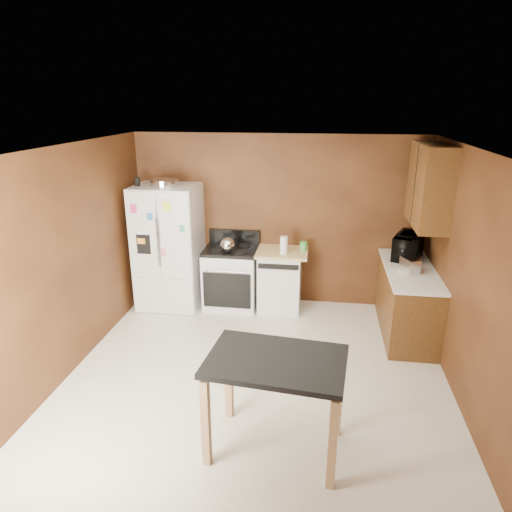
% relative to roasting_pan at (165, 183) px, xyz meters
% --- Properties ---
extents(floor, '(4.50, 4.50, 0.00)m').
position_rel_roasting_pan_xyz_m(floor, '(1.54, -1.82, -1.85)').
color(floor, white).
rests_on(floor, ground).
extents(ceiling, '(4.50, 4.50, 0.00)m').
position_rel_roasting_pan_xyz_m(ceiling, '(1.54, -1.82, 0.65)').
color(ceiling, white).
rests_on(ceiling, ground).
extents(wall_back, '(4.20, 0.00, 4.20)m').
position_rel_roasting_pan_xyz_m(wall_back, '(1.54, 0.43, -0.60)').
color(wall_back, brown).
rests_on(wall_back, ground).
extents(wall_front, '(4.20, 0.00, 4.20)m').
position_rel_roasting_pan_xyz_m(wall_front, '(1.54, -4.07, -0.60)').
color(wall_front, brown).
rests_on(wall_front, ground).
extents(wall_left, '(0.00, 4.50, 4.50)m').
position_rel_roasting_pan_xyz_m(wall_left, '(-0.56, -1.82, -0.60)').
color(wall_left, brown).
rests_on(wall_left, ground).
extents(wall_right, '(0.00, 4.50, 4.50)m').
position_rel_roasting_pan_xyz_m(wall_right, '(3.64, -1.82, -0.60)').
color(wall_right, brown).
rests_on(wall_right, ground).
extents(roasting_pan, '(0.38, 0.38, 0.10)m').
position_rel_roasting_pan_xyz_m(roasting_pan, '(0.00, 0.00, 0.00)').
color(roasting_pan, silver).
rests_on(roasting_pan, refrigerator).
extents(pen_cup, '(0.08, 0.08, 0.12)m').
position_rel_roasting_pan_xyz_m(pen_cup, '(-0.38, -0.03, 0.01)').
color(pen_cup, black).
rests_on(pen_cup, refrigerator).
extents(kettle, '(0.21, 0.21, 0.21)m').
position_rel_roasting_pan_xyz_m(kettle, '(0.88, -0.06, -0.84)').
color(kettle, silver).
rests_on(kettle, gas_range).
extents(paper_towel, '(0.14, 0.14, 0.25)m').
position_rel_roasting_pan_xyz_m(paper_towel, '(1.67, 0.02, -0.83)').
color(paper_towel, white).
rests_on(paper_towel, dishwasher).
extents(green_canister, '(0.13, 0.13, 0.12)m').
position_rel_roasting_pan_xyz_m(green_canister, '(1.94, 0.21, -0.90)').
color(green_canister, green).
rests_on(green_canister, dishwasher).
extents(toaster, '(0.24, 0.29, 0.18)m').
position_rel_roasting_pan_xyz_m(toaster, '(3.29, -0.50, -0.86)').
color(toaster, silver).
rests_on(toaster, right_cabinets).
extents(microwave, '(0.57, 0.67, 0.31)m').
position_rel_roasting_pan_xyz_m(microwave, '(3.35, 0.03, -0.79)').
color(microwave, black).
rests_on(microwave, right_cabinets).
extents(refrigerator, '(0.90, 0.80, 1.80)m').
position_rel_roasting_pan_xyz_m(refrigerator, '(-0.01, 0.04, -0.95)').
color(refrigerator, white).
rests_on(refrigerator, ground).
extents(gas_range, '(0.76, 0.68, 1.10)m').
position_rel_roasting_pan_xyz_m(gas_range, '(0.90, 0.10, -1.39)').
color(gas_range, white).
rests_on(gas_range, ground).
extents(dishwasher, '(0.78, 0.63, 0.89)m').
position_rel_roasting_pan_xyz_m(dishwasher, '(1.62, 0.13, -1.40)').
color(dishwasher, white).
rests_on(dishwasher, ground).
extents(right_cabinets, '(0.63, 1.58, 2.45)m').
position_rel_roasting_pan_xyz_m(right_cabinets, '(3.38, -0.34, -0.94)').
color(right_cabinets, brown).
rests_on(right_cabinets, ground).
extents(island, '(1.22, 0.88, 0.91)m').
position_rel_roasting_pan_xyz_m(island, '(1.85, -2.76, -1.09)').
color(island, black).
rests_on(island, ground).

